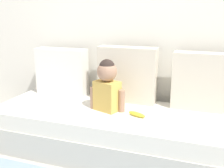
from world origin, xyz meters
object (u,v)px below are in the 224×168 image
(throw_pillow_right, at_px, (205,82))
(toddler, at_px, (107,85))
(couch, at_px, (117,132))
(throw_pillow_left, at_px, (62,72))
(banana, at_px, (137,114))
(throw_pillow_center, at_px, (127,75))

(throw_pillow_right, distance_m, toddler, 0.88)
(couch, height_order, toddler, toddler)
(throw_pillow_left, bearing_deg, throw_pillow_right, 0.00)
(throw_pillow_right, bearing_deg, couch, -156.83)
(throw_pillow_right, height_order, banana, throw_pillow_right)
(throw_pillow_center, xyz_separation_m, toddler, (-0.10, -0.30, -0.03))
(throw_pillow_center, relative_size, toddler, 1.22)
(couch, height_order, banana, banana)
(toddler, bearing_deg, throw_pillow_right, 20.15)
(throw_pillow_left, xyz_separation_m, throw_pillow_right, (1.45, 0.00, 0.01))
(throw_pillow_left, distance_m, throw_pillow_right, 1.45)
(throw_pillow_center, bearing_deg, throw_pillow_left, 180.00)
(throw_pillow_center, height_order, banana, throw_pillow_center)
(couch, bearing_deg, throw_pillow_left, 156.83)
(banana, bearing_deg, throw_pillow_center, 118.01)
(couch, distance_m, toddler, 0.45)
(throw_pillow_left, xyz_separation_m, throw_pillow_center, (0.72, 0.00, 0.02))
(throw_pillow_left, distance_m, banana, 1.02)
(toddler, bearing_deg, banana, -12.77)
(banana, bearing_deg, throw_pillow_right, 34.94)
(couch, distance_m, throw_pillow_center, 0.56)
(throw_pillow_right, xyz_separation_m, toddler, (-0.82, -0.30, -0.02))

